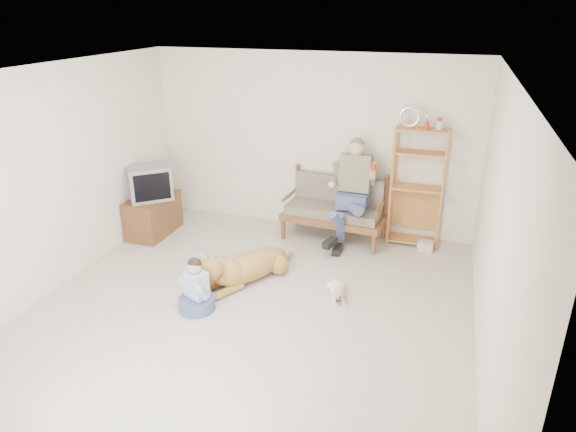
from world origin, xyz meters
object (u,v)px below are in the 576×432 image
(tv_stand, at_px, (153,215))
(etagere, at_px, (417,186))
(golden_retriever, at_px, (243,268))
(loveseat, at_px, (335,207))

(tv_stand, bearing_deg, etagere, 13.02)
(tv_stand, height_order, golden_retriever, tv_stand)
(loveseat, xyz_separation_m, golden_retriever, (-0.79, -1.72, -0.28))
(loveseat, bearing_deg, tv_stand, -160.25)
(golden_retriever, bearing_deg, loveseat, 94.61)
(etagere, xyz_separation_m, golden_retriever, (-1.95, -1.86, -0.69))
(etagere, distance_m, golden_retriever, 2.78)
(etagere, distance_m, tv_stand, 4.00)
(tv_stand, bearing_deg, loveseat, 15.49)
(golden_retriever, bearing_deg, etagere, 72.93)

